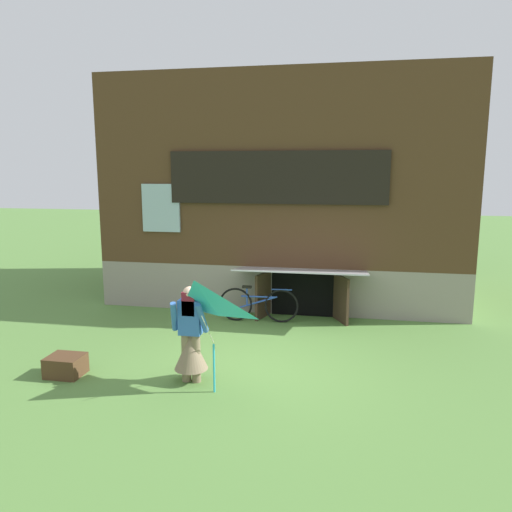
{
  "coord_description": "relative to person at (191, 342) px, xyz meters",
  "views": [
    {
      "loc": [
        1.52,
        -7.66,
        3.25
      ],
      "look_at": [
        -0.06,
        0.87,
        1.72
      ],
      "focal_mm": 34.13,
      "sensor_mm": 36.0,
      "label": 1
    }
  ],
  "objects": [
    {
      "name": "wooden_crate",
      "position": [
        -2.05,
        -0.15,
        -0.47
      ],
      "size": [
        0.55,
        0.47,
        0.33
      ],
      "primitive_type": "cube",
      "color": "#4C331E",
      "rests_on": "ground_plane"
    },
    {
      "name": "log_house",
      "position": [
        0.77,
        6.16,
        2.08
      ],
      "size": [
        8.49,
        5.77,
        5.43
      ],
      "color": "gray",
      "rests_on": "ground_plane"
    },
    {
      "name": "person",
      "position": [
        0.0,
        0.0,
        0.0
      ],
      "size": [
        0.6,
        0.52,
        1.52
      ],
      "rotation": [
        0.0,
        0.0,
        -0.29
      ],
      "color": "#7F6B51",
      "rests_on": "ground_plane"
    },
    {
      "name": "ground_plane",
      "position": [
        0.77,
        0.83,
        -0.64
      ],
      "size": [
        60.0,
        60.0,
        0.0
      ],
      "primitive_type": "plane",
      "color": "#56843D"
    },
    {
      "name": "bicycle_blue",
      "position": [
        0.48,
        3.19,
        -0.25
      ],
      "size": [
        1.74,
        0.13,
        0.79
      ],
      "rotation": [
        0.0,
        0.0,
        0.05
      ],
      "color": "black",
      "rests_on": "ground_plane"
    },
    {
      "name": "kite",
      "position": [
        0.25,
        -0.54,
        0.66
      ],
      "size": [
        1.15,
        1.07,
        1.65
      ],
      "color": "#2DB2CC",
      "rests_on": "ground_plane"
    }
  ]
}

